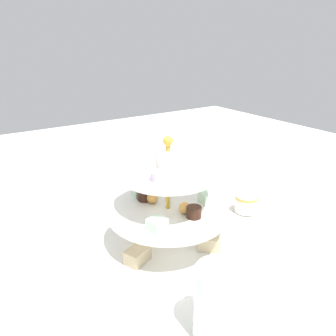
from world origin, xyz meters
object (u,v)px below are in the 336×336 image
at_px(tiered_serving_stand, 168,218).
at_px(water_glass_short_left, 201,190).
at_px(water_glass_tall_right, 217,304).
at_px(butter_knife_right, 307,260).
at_px(teacup_with_saucer, 246,205).
at_px(butter_knife_left, 26,289).

xyz_separation_m(tiered_serving_stand, water_glass_short_left, (-0.20, -0.13, -0.04)).
xyz_separation_m(water_glass_tall_right, butter_knife_right, (-0.28, -0.03, -0.06)).
bearing_deg(tiered_serving_stand, teacup_with_saucer, -177.44).
relative_size(water_glass_tall_right, teacup_with_saucer, 1.37).
bearing_deg(tiered_serving_stand, water_glass_short_left, -146.48).
xyz_separation_m(water_glass_tall_right, butter_knife_left, (0.22, -0.26, -0.06)).
xyz_separation_m(water_glass_short_left, teacup_with_saucer, (-0.05, 0.12, -0.01)).
distance_m(water_glass_tall_right, water_glass_short_left, 0.45).
relative_size(tiered_serving_stand, water_glass_tall_right, 2.49).
height_order(water_glass_tall_right, butter_knife_right, water_glass_tall_right).
relative_size(tiered_serving_stand, teacup_with_saucer, 3.40).
bearing_deg(water_glass_short_left, butter_knife_right, 92.00).
relative_size(tiered_serving_stand, water_glass_short_left, 4.69).
bearing_deg(water_glass_short_left, butter_knife_left, 11.57).
bearing_deg(tiered_serving_stand, water_glass_tall_right, 73.86).
xyz_separation_m(tiered_serving_stand, teacup_with_saucer, (-0.25, -0.01, -0.05)).
bearing_deg(water_glass_tall_right, tiered_serving_stand, -106.14).
distance_m(butter_knife_left, butter_knife_right, 0.55).
distance_m(water_glass_tall_right, teacup_with_saucer, 0.40).
relative_size(water_glass_short_left, butter_knife_left, 0.38).
height_order(butter_knife_left, butter_knife_right, same).
bearing_deg(water_glass_short_left, water_glass_tall_right, 53.66).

